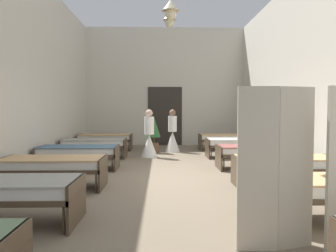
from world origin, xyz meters
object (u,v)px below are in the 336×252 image
at_px(bed_left_row_5, 105,138).
at_px(bed_right_row_3, 256,151).
at_px(bed_right_row_5, 225,138).
at_px(bed_right_row_2, 286,164).
at_px(bed_right_row_4, 238,143).
at_px(bed_left_row_2, 53,165).
at_px(privacy_screen, 297,169).
at_px(bed_left_row_4, 95,143).
at_px(potted_plant, 154,131).
at_px(bed_left_row_1, 3,190).
at_px(bed_left_row_3, 79,152).
at_px(nurse_mid_aisle, 172,136).
at_px(nurse_near_aisle, 149,140).

bearing_deg(bed_left_row_5, bed_right_row_3, -40.28).
bearing_deg(bed_right_row_5, bed_right_row_2, -90.00).
height_order(bed_right_row_3, bed_right_row_4, same).
bearing_deg(bed_left_row_2, privacy_screen, -37.88).
distance_m(bed_left_row_4, bed_left_row_5, 1.85).
bearing_deg(bed_right_row_5, potted_plant, -164.33).
height_order(bed_left_row_1, potted_plant, potted_plant).
xyz_separation_m(bed_left_row_1, bed_right_row_2, (4.37, 1.85, 0.00)).
xyz_separation_m(bed_right_row_4, privacy_screen, (-0.95, -6.37, 0.41)).
bearing_deg(bed_right_row_2, bed_left_row_1, -157.03).
relative_size(bed_right_row_3, privacy_screen, 1.12).
distance_m(bed_right_row_3, potted_plant, 3.96).
relative_size(bed_right_row_4, bed_right_row_5, 1.00).
distance_m(bed_right_row_3, bed_right_row_5, 3.70).
bearing_deg(bed_right_row_2, bed_right_row_4, 90.00).
bearing_deg(privacy_screen, bed_left_row_5, 97.64).
relative_size(bed_left_row_3, nurse_mid_aisle, 1.28).
distance_m(bed_left_row_3, bed_left_row_5, 3.70).
xyz_separation_m(bed_left_row_5, nurse_near_aisle, (1.65, -1.69, 0.09)).
xyz_separation_m(bed_right_row_2, bed_right_row_4, (0.00, 3.70, 0.00)).
xyz_separation_m(bed_right_row_3, potted_plant, (-2.60, 2.98, 0.31)).
distance_m(bed_right_row_5, nurse_near_aisle, 3.20).
distance_m(bed_right_row_2, bed_left_row_5, 7.07).
bearing_deg(bed_left_row_1, bed_left_row_5, 90.00).
bearing_deg(bed_right_row_4, bed_left_row_1, -128.19).
distance_m(bed_right_row_4, nurse_mid_aisle, 2.40).
xyz_separation_m(bed_left_row_3, nurse_near_aisle, (1.65, 2.01, 0.09)).
bearing_deg(nurse_mid_aisle, nurse_near_aisle, -17.43).
bearing_deg(nurse_mid_aisle, bed_left_row_1, -4.66).
relative_size(bed_left_row_1, nurse_mid_aisle, 1.28).
relative_size(bed_left_row_5, bed_right_row_5, 1.00).
distance_m(bed_left_row_1, privacy_screen, 3.54).
distance_m(bed_left_row_1, bed_left_row_5, 7.41).
distance_m(bed_left_row_5, privacy_screen, 8.91).
relative_size(bed_right_row_4, bed_left_row_5, 1.00).
distance_m(bed_right_row_5, privacy_screen, 8.28).
relative_size(bed_right_row_5, nurse_mid_aisle, 1.28).
distance_m(bed_left_row_2, nurse_near_aisle, 4.21).
relative_size(bed_right_row_4, nurse_near_aisle, 1.28).
height_order(nurse_mid_aisle, potted_plant, nurse_mid_aisle).
distance_m(bed_left_row_5, potted_plant, 1.94).
bearing_deg(privacy_screen, bed_left_row_3, 112.20).
distance_m(bed_left_row_1, bed_right_row_4, 7.07).
relative_size(bed_left_row_2, bed_left_row_5, 1.00).
distance_m(nurse_near_aisle, nurse_mid_aisle, 1.45).
bearing_deg(bed_left_row_2, bed_right_row_2, 0.00).
bearing_deg(bed_right_row_3, nurse_mid_aisle, 121.02).
height_order(bed_left_row_3, potted_plant, potted_plant).
relative_size(bed_left_row_3, bed_right_row_3, 1.00).
xyz_separation_m(bed_left_row_3, bed_right_row_3, (4.37, 0.00, 0.00)).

